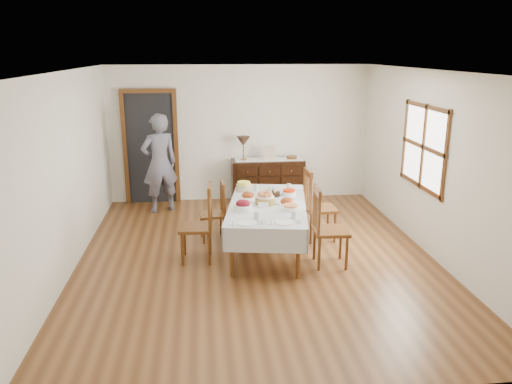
{
  "coord_description": "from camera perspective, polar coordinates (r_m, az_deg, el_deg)",
  "views": [
    {
      "loc": [
        -0.73,
        -6.55,
        2.86
      ],
      "look_at": [
        0.0,
        0.1,
        0.95
      ],
      "focal_mm": 35.0,
      "sensor_mm": 36.0,
      "label": 1
    }
  ],
  "objects": [
    {
      "name": "glass_far_b",
      "position": [
        7.85,
        3.75,
        0.56
      ],
      "size": [
        0.07,
        0.07,
        0.1
      ],
      "color": "silver",
      "rests_on": "dining_table"
    },
    {
      "name": "setting_right",
      "position": [
        6.44,
        3.53,
        -3.18
      ],
      "size": [
        0.44,
        0.31,
        0.1
      ],
      "color": "white",
      "rests_on": "dining_table"
    },
    {
      "name": "room_shell",
      "position": [
        7.1,
        -1.46,
        6.05
      ],
      "size": [
        5.02,
        6.02,
        2.65
      ],
      "color": "white",
      "rests_on": "ground"
    },
    {
      "name": "sideboard",
      "position": [
        9.66,
        1.35,
        1.29
      ],
      "size": [
        1.39,
        0.51,
        0.83
      ],
      "color": "black",
      "rests_on": "ground"
    },
    {
      "name": "deco_bowl",
      "position": [
        9.67,
        4.11,
        3.96
      ],
      "size": [
        0.2,
        0.2,
        0.06
      ],
      "color": "#593214",
      "rests_on": "sideboard"
    },
    {
      "name": "pineapple_bowl",
      "position": [
        7.8,
        -1.41,
        0.63
      ],
      "size": [
        0.24,
        0.24,
        0.15
      ],
      "color": "#C4B589",
      "rests_on": "dining_table"
    },
    {
      "name": "runner",
      "position": [
        9.6,
        1.49,
        3.75
      ],
      "size": [
        1.3,
        0.35,
        0.01
      ],
      "color": "white",
      "rests_on": "sideboard"
    },
    {
      "name": "beet_bowl",
      "position": [
        6.85,
        -1.5,
        -1.6
      ],
      "size": [
        0.26,
        0.26,
        0.15
      ],
      "color": "white",
      "rests_on": "dining_table"
    },
    {
      "name": "person",
      "position": [
        9.12,
        -10.99,
        3.6
      ],
      "size": [
        0.7,
        0.58,
        1.91
      ],
      "primitive_type": "imported",
      "rotation": [
        0.0,
        0.0,
        3.54
      ],
      "color": "slate",
      "rests_on": "ground"
    },
    {
      "name": "ground",
      "position": [
        7.18,
        0.09,
        -7.53
      ],
      "size": [
        6.0,
        6.0,
        0.0
      ],
      "primitive_type": "plane",
      "color": "brown"
    },
    {
      "name": "dining_table",
      "position": [
        7.21,
        1.33,
        -1.98
      ],
      "size": [
        1.42,
        2.28,
        0.73
      ],
      "rotation": [
        0.0,
        0.0,
        -0.17
      ],
      "color": "silver",
      "rests_on": "ground"
    },
    {
      "name": "casserole_dish",
      "position": [
        6.89,
        3.98,
        -1.76
      ],
      "size": [
        0.23,
        0.23,
        0.08
      ],
      "color": "white",
      "rests_on": "dining_table"
    },
    {
      "name": "bread_basket",
      "position": [
        7.12,
        1.04,
        -0.77
      ],
      "size": [
        0.29,
        0.29,
        0.18
      ],
      "color": "olive",
      "rests_on": "dining_table"
    },
    {
      "name": "glass_far_a",
      "position": [
        7.83,
        -0.0,
        0.52
      ],
      "size": [
        0.06,
        0.06,
        0.09
      ],
      "color": "silver",
      "rests_on": "dining_table"
    },
    {
      "name": "chair_left_near",
      "position": [
        6.96,
        -6.44,
        -3.54
      ],
      "size": [
        0.48,
        0.48,
        1.09
      ],
      "rotation": [
        0.0,
        0.0,
        -1.63
      ],
      "color": "#593214",
      "rests_on": "ground"
    },
    {
      "name": "butter_dish",
      "position": [
        7.01,
        0.8,
        -1.42
      ],
      "size": [
        0.15,
        0.11,
        0.07
      ],
      "color": "white",
      "rests_on": "dining_table"
    },
    {
      "name": "picture_frame",
      "position": [
        9.49,
        1.61,
        4.46
      ],
      "size": [
        0.22,
        0.08,
        0.28
      ],
      "color": "#C2AA91",
      "rests_on": "sideboard"
    },
    {
      "name": "chair_right_far",
      "position": [
        7.75,
        6.97,
        -1.43
      ],
      "size": [
        0.48,
        0.48,
        1.11
      ],
      "rotation": [
        0.0,
        0.0,
        1.6
      ],
      "color": "#593214",
      "rests_on": "ground"
    },
    {
      "name": "ham_platter_b",
      "position": [
        7.16,
        3.56,
        -1.13
      ],
      "size": [
        0.29,
        0.29,
        0.11
      ],
      "color": "white",
      "rests_on": "dining_table"
    },
    {
      "name": "chair_right_near",
      "position": [
        6.83,
        8.11,
        -3.92
      ],
      "size": [
        0.48,
        0.48,
        1.1
      ],
      "rotation": [
        0.0,
        0.0,
        1.52
      ],
      "color": "#593214",
      "rests_on": "ground"
    },
    {
      "name": "table_lamp",
      "position": [
        9.46,
        -1.46,
        5.74
      ],
      "size": [
        0.26,
        0.26,
        0.46
      ],
      "color": "brown",
      "rests_on": "sideboard"
    },
    {
      "name": "chair_left_far",
      "position": [
        7.73,
        -4.69,
        -2.16
      ],
      "size": [
        0.42,
        0.42,
        0.92
      ],
      "rotation": [
        0.0,
        0.0,
        -1.46
      ],
      "color": "#593214",
      "rests_on": "ground"
    },
    {
      "name": "ham_platter_a",
      "position": [
        7.44,
        -0.92,
        -0.44
      ],
      "size": [
        0.29,
        0.29,
        0.11
      ],
      "color": "white",
      "rests_on": "dining_table"
    },
    {
      "name": "setting_left",
      "position": [
        6.41,
        -0.76,
        -3.26
      ],
      "size": [
        0.44,
        0.31,
        0.1
      ],
      "color": "white",
      "rests_on": "dining_table"
    },
    {
      "name": "carrot_bowl",
      "position": [
        7.58,
        3.79,
        -0.07
      ],
      "size": [
        0.21,
        0.21,
        0.09
      ],
      "color": "white",
      "rests_on": "dining_table"
    },
    {
      "name": "egg_basket",
      "position": [
        7.56,
        1.85,
        -0.12
      ],
      "size": [
        0.24,
        0.24,
        0.11
      ],
      "color": "black",
      "rests_on": "dining_table"
    }
  ]
}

